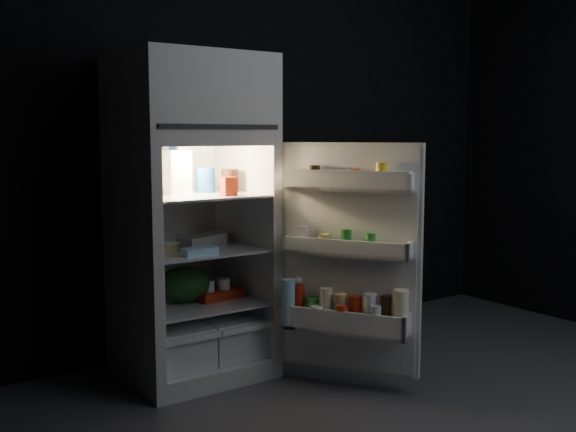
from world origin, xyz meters
TOP-DOWN VIEW (x-y plane):
  - floor at (0.00, 0.00)m, footprint 4.00×3.40m
  - wall_back at (0.00, 1.70)m, footprint 4.00×0.00m
  - wall_left at (-2.00, 0.00)m, footprint 0.00×3.40m
  - refrigerator at (-0.75, 1.32)m, footprint 0.76×0.71m
  - fridge_door at (-0.18, 0.63)m, footprint 0.55×0.71m
  - milk_jug at (-0.82, 1.36)m, footprint 0.18×0.18m
  - mayo_jar at (-0.64, 1.32)m, footprint 0.14×0.14m
  - jam_jar at (-0.51, 1.28)m, footprint 0.13×0.13m
  - amber_bottle at (-0.98, 1.42)m, footprint 0.09×0.09m
  - small_carton at (-0.63, 1.07)m, footprint 0.08×0.06m
  - egg_carton at (-0.70, 1.25)m, footprint 0.32×0.21m
  - pie at (-0.86, 1.38)m, footprint 0.37×0.37m
  - flat_package at (-0.83, 1.05)m, footprint 0.18×0.09m
  - wrapped_pkg at (-0.49, 1.41)m, footprint 0.15×0.14m
  - produce_bag at (-0.81, 1.28)m, footprint 0.31×0.26m
  - yogurt_tray at (-0.62, 1.24)m, footprint 0.28×0.17m
  - small_can_red at (-0.60, 1.46)m, footprint 0.07×0.07m
  - small_can_silver at (-0.55, 1.38)m, footprint 0.08×0.08m

SIDE VIEW (x-z plane):
  - floor at x=0.00m, z-range 0.00..0.00m
  - yogurt_tray at x=-0.62m, z-range 0.43..0.48m
  - small_can_red at x=-0.60m, z-range 0.43..0.52m
  - small_can_silver at x=-0.55m, z-range 0.43..0.52m
  - produce_bag at x=-0.81m, z-range 0.43..0.62m
  - fridge_door at x=-0.18m, z-range 0.07..1.29m
  - pie at x=-0.86m, z-range 0.73..0.77m
  - flat_package at x=-0.83m, z-range 0.73..0.77m
  - wrapped_pkg at x=-0.49m, z-range 0.73..0.78m
  - egg_carton at x=-0.70m, z-range 0.73..0.80m
  - refrigerator at x=-0.75m, z-range 0.07..1.85m
  - small_carton at x=-0.63m, z-range 1.03..1.13m
  - jam_jar at x=-0.51m, z-range 1.03..1.16m
  - mayo_jar at x=-0.64m, z-range 1.03..1.17m
  - amber_bottle at x=-0.98m, z-range 1.03..1.25m
  - milk_jug at x=-0.82m, z-range 1.03..1.27m
  - wall_back at x=0.00m, z-range 0.00..2.70m
  - wall_left at x=-2.00m, z-range 0.00..2.70m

